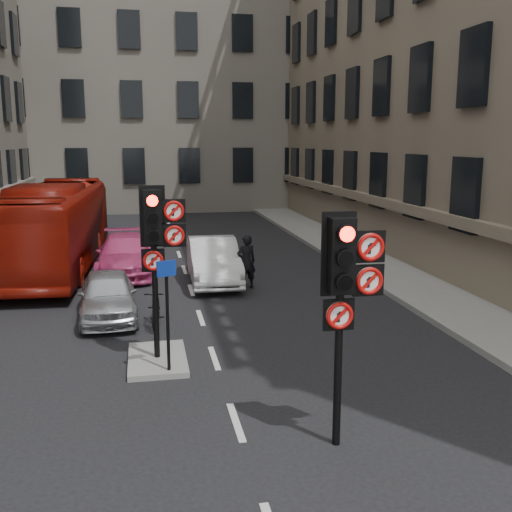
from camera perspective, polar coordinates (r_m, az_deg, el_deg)
name	(u,v)px	position (r m, az deg, el deg)	size (l,w,h in m)	color
ground	(259,490)	(8.56, 0.30, -21.42)	(120.00, 120.00, 0.00)	black
pavement_right	(395,271)	(21.42, 13.14, -1.44)	(3.00, 50.00, 0.16)	gray
centre_island	(157,359)	(12.91, -9.37, -9.68)	(1.20, 2.00, 0.12)	gray
building_far	(157,63)	(45.44, -9.40, 17.71)	(30.00, 14.00, 20.00)	gray
signal_near	(346,280)	(8.81, 8.59, -2.29)	(0.91, 0.40, 3.58)	black
signal_far	(158,235)	(12.23, -9.35, 1.98)	(0.91, 0.40, 3.58)	black
car_silver	(108,295)	(16.09, -13.92, -3.64)	(1.45, 3.59, 1.22)	#AAAEB2
car_white	(213,260)	(19.56, -4.09, -0.43)	(1.52, 4.37, 1.44)	white
car_pink	(125,255)	(21.22, -12.36, 0.11)	(1.88, 4.63, 1.34)	#C93B76
bus_red	(55,227)	(22.60, -18.61, 2.68)	(2.59, 11.06, 3.08)	maroon
motorcycle	(156,307)	(15.26, -9.54, -4.77)	(0.45, 1.60, 0.96)	black
motorcyclist	(246,262)	(18.64, -0.93, -0.56)	(0.62, 0.41, 1.70)	black
info_sign	(167,300)	(11.70, -8.46, -4.18)	(0.37, 0.17, 2.21)	black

